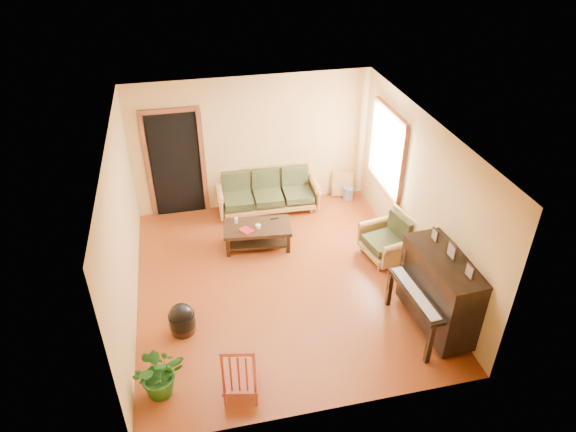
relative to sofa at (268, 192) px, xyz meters
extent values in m
plane|color=#63250D|center=(-0.22, -2.17, -0.42)|extent=(5.00, 5.00, 0.00)
cube|color=black|center=(-1.67, 0.31, 0.61)|extent=(1.08, 0.16, 2.05)
cube|color=white|center=(1.99, -0.87, 1.08)|extent=(0.12, 1.36, 1.46)
cube|color=#A97C3E|center=(0.00, 0.00, 0.00)|extent=(1.96, 0.86, 0.83)
cube|color=black|center=(-0.41, -1.13, -0.20)|extent=(1.23, 0.76, 0.42)
cube|color=#A97C3E|center=(1.66, -1.93, -0.01)|extent=(0.91, 0.94, 0.81)
cube|color=black|center=(1.76, -3.62, 0.19)|extent=(0.90, 1.42, 1.21)
cylinder|color=black|center=(-1.80, -2.95, -0.24)|extent=(0.43, 0.43, 0.36)
cube|color=maroon|center=(-1.14, -4.20, 0.05)|extent=(0.52, 0.56, 0.93)
cube|color=#B18F3B|center=(1.58, 0.21, -0.13)|extent=(0.44, 0.21, 0.57)
cylinder|color=navy|center=(1.67, 0.07, -0.28)|extent=(0.21, 0.21, 0.26)
imported|color=#1E5618|center=(-2.11, -3.96, -0.06)|extent=(0.72, 0.65, 0.71)
imported|color=maroon|center=(-0.68, -1.30, 0.02)|extent=(0.28, 0.29, 0.02)
cylinder|color=silver|center=(-0.74, -0.96, 0.06)|extent=(0.08, 0.08, 0.11)
cylinder|color=white|center=(-0.40, -1.19, 0.04)|extent=(0.10, 0.10, 0.06)
cube|color=black|center=(-0.07, -0.97, 0.02)|extent=(0.15, 0.06, 0.01)
camera|label=1|loc=(-1.50, -8.45, 4.96)|focal=32.00mm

